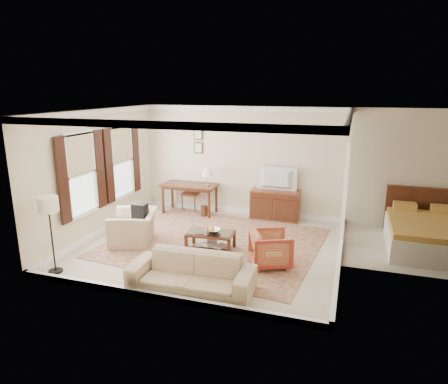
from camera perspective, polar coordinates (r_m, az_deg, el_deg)
The scene contains 21 objects.
room_shell at distance 8.23m, azimuth -1.99°, elevation 8.53°, with size 5.51×5.01×2.91m.
annex_bedroom at distance 9.49m, azimuth 27.37°, elevation -5.54°, with size 3.00×2.70×2.90m.
window_front at distance 9.08m, azimuth -19.76°, elevation 2.36°, with size 0.12×1.56×1.80m, color #CCB284, non-canonical shape.
window_rear at distance 10.36m, azimuth -14.40°, elevation 4.20°, with size 0.12×1.56×1.80m, color #CCB284, non-canonical shape.
doorway at distance 9.47m, azimuth 16.94°, elevation 0.11°, with size 0.10×1.12×2.25m, color white, non-canonical shape.
rug at distance 8.99m, azimuth -1.35°, elevation -7.17°, with size 4.46×3.82×0.01m, color #5E251F.
writing_desk at distance 10.89m, azimuth -4.94°, elevation 0.58°, with size 1.49×0.75×0.82m.
desk_chair at distance 11.29m, azimuth -4.76°, elevation 0.13°, with size 0.45×0.45×1.05m, color brown, non-canonical shape.
desk_lamp at distance 10.62m, azimuth -2.34°, elevation 2.24°, with size 0.32×0.32×0.50m, color silver, non-canonical shape.
framed_prints at distance 11.03m, azimuth -3.69°, elevation 7.30°, with size 0.25×0.04×0.68m, color #4A2215, non-canonical shape.
sideboard at distance 10.51m, azimuth 7.31°, elevation -1.82°, with size 1.26×0.48×0.77m, color brown.
tv at distance 10.28m, azimuth 7.45°, elevation 2.89°, with size 1.00×0.57×0.13m, color black.
coffee_table at distance 8.48m, azimuth -1.92°, elevation -6.33°, with size 1.02×0.64×0.42m.
fruit_bowl at distance 8.39m, azimuth -1.54°, elevation -5.43°, with size 0.42×0.42×0.10m, color silver.
book_a at distance 8.58m, azimuth -2.44°, elevation -7.15°, with size 0.28×0.04×0.38m, color brown.
book_b at distance 8.44m, azimuth -1.08°, elevation -7.54°, with size 0.28×0.03×0.38m, color brown.
striped_armchair at distance 7.79m, azimuth 6.66°, elevation -7.84°, with size 0.74×0.69×0.76m, color maroon.
club_armchair at distance 9.05m, azimuth -12.79°, elevation -4.24°, with size 1.09×0.71×0.95m, color tan.
backpack at distance 8.98m, azimuth -11.92°, elevation -2.67°, with size 0.32×0.22×0.40m, color black.
sofa at distance 6.86m, azimuth -4.70°, elevation -10.73°, with size 2.12×0.62×0.83m, color tan.
floor_lamp at distance 7.85m, azimuth -23.77°, elevation -2.37°, with size 0.36×0.36×1.47m.
Camera 1 is at (2.81, -7.69, 3.35)m, focal length 32.00 mm.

